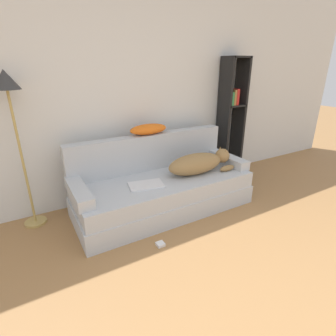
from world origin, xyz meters
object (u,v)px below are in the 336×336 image
object	(u,v)px
couch	(164,194)
dog	(199,163)
throw_pillow	(148,129)
floor_lamp	(10,103)
bookshelf	(231,114)
laptop	(146,185)
power_adapter	(160,244)

from	to	relation	value
couch	dog	xyz separation A→B (m)	(0.43, -0.08, 0.32)
throw_pillow	floor_lamp	bearing A→B (deg)	177.34
bookshelf	floor_lamp	size ratio (longest dim) A/B	1.09
dog	bookshelf	bearing A→B (deg)	29.06
couch	laptop	size ratio (longest dim) A/B	5.09
couch	floor_lamp	world-z (taller)	floor_lamp
laptop	throw_pillow	xyz separation A→B (m)	(0.26, 0.45, 0.47)
bookshelf	power_adapter	size ratio (longest dim) A/B	22.91
bookshelf	floor_lamp	distance (m)	2.72
floor_lamp	couch	bearing A→B (deg)	-17.49
throw_pillow	floor_lamp	size ratio (longest dim) A/B	0.30
floor_lamp	bookshelf	bearing A→B (deg)	0.40
laptop	bookshelf	distance (m)	1.79
throw_pillow	power_adapter	bearing A→B (deg)	-111.15
throw_pillow	bookshelf	size ratio (longest dim) A/B	0.27
laptop	power_adapter	bearing A→B (deg)	-89.39
laptop	bookshelf	bearing A→B (deg)	30.27
throw_pillow	power_adapter	xyz separation A→B (m)	(-0.36, -0.94, -0.86)
bookshelf	power_adapter	xyz separation A→B (m)	(-1.72, -1.02, -0.92)
floor_lamp	power_adapter	world-z (taller)	floor_lamp
couch	power_adapter	size ratio (longest dim) A/B	27.27
laptop	floor_lamp	bearing A→B (deg)	166.76
laptop	floor_lamp	size ratio (longest dim) A/B	0.26
dog	throw_pillow	bearing A→B (deg)	134.86
dog	throw_pillow	world-z (taller)	throw_pillow
couch	bookshelf	world-z (taller)	bookshelf
couch	throw_pillow	xyz separation A→B (m)	(-0.00, 0.36, 0.68)
laptop	dog	bearing A→B (deg)	13.36
laptop	power_adapter	world-z (taller)	laptop
dog	power_adapter	distance (m)	1.07
throw_pillow	bookshelf	distance (m)	1.36
power_adapter	throw_pillow	bearing A→B (deg)	68.85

